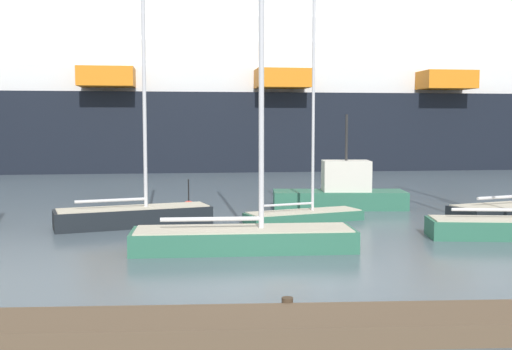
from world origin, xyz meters
TOP-DOWN VIEW (x-y plane):
  - ground_plane at (0.00, 0.00)m, footprint 600.00×600.00m
  - dock_pier at (0.00, -3.89)m, footprint 27.67×1.81m
  - sailboat_0 at (-0.64, 4.30)m, footprint 7.31×2.15m
  - sailboat_1 at (-4.89, 9.26)m, footprint 6.37×3.44m
  - sailboat_3 at (2.12, 10.10)m, footprint 5.24×3.11m
  - fishing_boat_2 at (4.43, 13.90)m, footprint 6.46×2.30m
  - channel_buoy_0 at (-2.86, 12.23)m, footprint 0.64×0.64m
  - cruise_ship at (-4.25, 44.20)m, footprint 123.16×25.99m

SIDE VIEW (x-z plane):
  - ground_plane at x=0.00m, z-range 0.00..0.00m
  - dock_pier at x=0.00m, z-range -0.04..0.48m
  - channel_buoy_0 at x=-2.86m, z-range -0.48..1.14m
  - sailboat_3 at x=2.12m, z-range -4.30..5.11m
  - sailboat_1 at x=-4.89m, z-range -4.77..5.85m
  - sailboat_0 at x=-0.64m, z-range -6.30..7.55m
  - fishing_boat_2 at x=4.43m, z-range -1.48..3.09m
  - cruise_ship at x=-4.25m, z-range -3.88..17.76m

